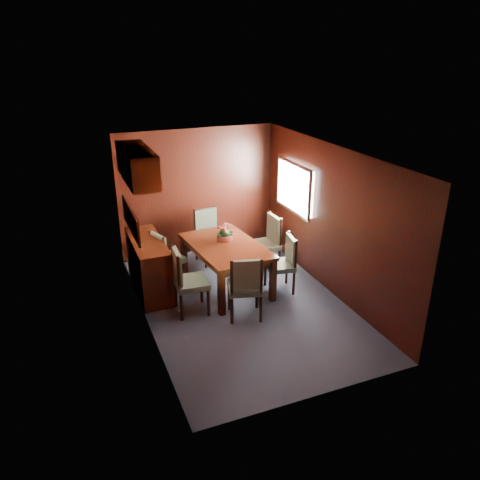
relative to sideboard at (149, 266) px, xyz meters
name	(u,v)px	position (x,y,z in m)	size (l,w,h in m)	color
ground	(243,304)	(1.25, -1.00, -0.45)	(4.50, 4.50, 0.00)	#383C4D
room_shell	(228,200)	(1.15, -0.67, 1.18)	(3.06, 4.52, 2.41)	black
sideboard	(149,266)	(0.00, 0.00, 0.00)	(0.48, 1.40, 0.90)	#351206
dining_table	(226,251)	(1.21, -0.36, 0.21)	(1.19, 1.74, 0.77)	#351206
chair_left_near	(186,278)	(0.37, -0.88, 0.13)	(0.51, 0.53, 1.05)	black
chair_left_far	(165,256)	(0.29, 0.09, 0.09)	(0.57, 0.58, 0.97)	black
chair_right_near	(284,260)	(2.06, -0.80, 0.08)	(0.51, 0.52, 0.96)	black
chair_right_far	(268,240)	(2.15, 0.01, 0.12)	(0.48, 0.50, 1.02)	black
chair_head	(245,284)	(1.13, -1.39, 0.12)	(0.60, 0.58, 1.03)	black
chair_foot	(209,232)	(1.29, 0.77, 0.11)	(0.54, 0.52, 1.01)	black
flower_centerpiece	(225,232)	(1.27, -0.15, 0.46)	(0.28, 0.28, 0.28)	#BA4638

